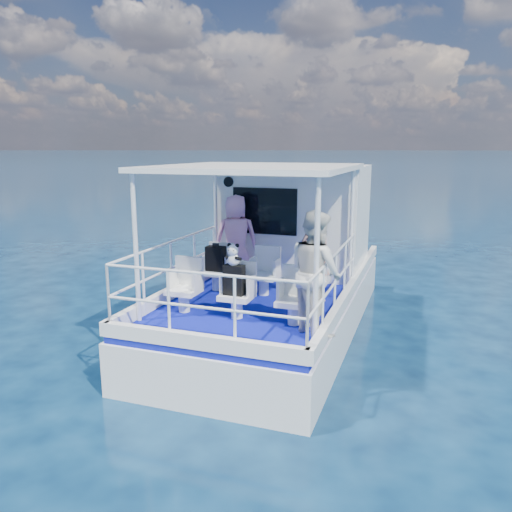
{
  "coord_description": "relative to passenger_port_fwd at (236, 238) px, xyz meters",
  "views": [
    {
      "loc": [
        2.69,
        -7.88,
        3.44
      ],
      "look_at": [
        0.06,
        -0.4,
        1.73
      ],
      "focal_mm": 35.0,
      "sensor_mm": 36.0,
      "label": 1
    }
  ],
  "objects": [
    {
      "name": "ground",
      "position": [
        0.81,
        -0.93,
        -1.75
      ],
      "size": [
        2000.0,
        2000.0,
        0.0
      ],
      "primitive_type": "plane",
      "color": "#071C36",
      "rests_on": "ground"
    },
    {
      "name": "hull",
      "position": [
        0.81,
        0.07,
        -1.75
      ],
      "size": [
        3.0,
        7.0,
        1.6
      ],
      "primitive_type": "cube",
      "color": "white",
      "rests_on": "ground"
    },
    {
      "name": "deck",
      "position": [
        0.81,
        0.07,
        -0.9
      ],
      "size": [
        2.9,
        6.9,
        0.1
      ],
      "primitive_type": "cube",
      "color": "#090F87",
      "rests_on": "hull"
    },
    {
      "name": "cabin",
      "position": [
        0.81,
        1.37,
        0.25
      ],
      "size": [
        2.85,
        2.0,
        2.2
      ],
      "primitive_type": "cube",
      "color": "white",
      "rests_on": "deck"
    },
    {
      "name": "canopy",
      "position": [
        0.81,
        -1.13,
        1.39
      ],
      "size": [
        3.0,
        3.2,
        0.08
      ],
      "primitive_type": "cube",
      "color": "white",
      "rests_on": "cabin"
    },
    {
      "name": "canopy_posts",
      "position": [
        0.81,
        -1.18,
        0.25
      ],
      "size": [
        2.77,
        2.97,
        2.2
      ],
      "color": "white",
      "rests_on": "deck"
    },
    {
      "name": "railings",
      "position": [
        0.81,
        -1.51,
        -0.35
      ],
      "size": [
        2.84,
        3.59,
        1.0
      ],
      "primitive_type": null,
      "color": "white",
      "rests_on": "deck"
    },
    {
      "name": "seat_port_fwd",
      "position": [
        -0.09,
        -0.73,
        -0.66
      ],
      "size": [
        0.48,
        0.46,
        0.38
      ],
      "primitive_type": "cube",
      "color": "white",
      "rests_on": "deck"
    },
    {
      "name": "seat_center_fwd",
      "position": [
        0.81,
        -0.73,
        -0.66
      ],
      "size": [
        0.48,
        0.46,
        0.38
      ],
      "primitive_type": "cube",
      "color": "white",
      "rests_on": "deck"
    },
    {
      "name": "seat_stbd_fwd",
      "position": [
        1.71,
        -0.73,
        -0.66
      ],
      "size": [
        0.48,
        0.46,
        0.38
      ],
      "primitive_type": "cube",
      "color": "white",
      "rests_on": "deck"
    },
    {
      "name": "seat_port_aft",
      "position": [
        -0.09,
        -2.03,
        -0.66
      ],
      "size": [
        0.48,
        0.46,
        0.38
      ],
      "primitive_type": "cube",
      "color": "white",
      "rests_on": "deck"
    },
    {
      "name": "seat_center_aft",
      "position": [
        0.81,
        -2.03,
        -0.66
      ],
      "size": [
        0.48,
        0.46,
        0.38
      ],
      "primitive_type": "cube",
      "color": "white",
      "rests_on": "deck"
    },
    {
      "name": "seat_stbd_aft",
      "position": [
        1.71,
        -2.03,
        -0.66
      ],
      "size": [
        0.48,
        0.46,
        0.38
      ],
      "primitive_type": "cube",
      "color": "white",
      "rests_on": "deck"
    },
    {
      "name": "passenger_port_fwd",
      "position": [
        0.0,
        0.0,
        0.0
      ],
      "size": [
        0.75,
        0.65,
        1.69
      ],
      "primitive_type": "imported",
      "rotation": [
        0.0,
        0.0,
        3.52
      ],
      "color": "pink",
      "rests_on": "deck"
    },
    {
      "name": "passenger_stbd_fwd",
      "position": [
        1.73,
        -0.75,
        -0.1
      ],
      "size": [
        0.6,
        0.46,
        1.48
      ],
      "primitive_type": "imported",
      "rotation": [
        0.0,
        0.0,
        2.94
      ],
      "color": "tan",
      "rests_on": "deck"
    },
    {
      "name": "passenger_stbd_aft",
      "position": [
        2.06,
        -2.23,
        0.02
      ],
      "size": [
        1.06,
        1.06,
        1.73
      ],
      "primitive_type": "imported",
      "rotation": [
        0.0,
        0.0,
        2.35
      ],
      "color": "silver",
      "rests_on": "deck"
    },
    {
      "name": "backpack_port",
      "position": [
        -0.08,
        -0.79,
        -0.24
      ],
      "size": [
        0.34,
        0.19,
        0.45
      ],
      "primitive_type": "cube",
      "color": "black",
      "rests_on": "seat_port_fwd"
    },
    {
      "name": "backpack_center",
      "position": [
        0.79,
        -2.09,
        -0.24
      ],
      "size": [
        0.3,
        0.17,
        0.46
      ],
      "primitive_type": "cube",
      "color": "black",
      "rests_on": "seat_center_aft"
    },
    {
      "name": "compact_camera",
      "position": [
        -0.07,
        -0.8,
        0.01
      ],
      "size": [
        0.1,
        0.06,
        0.06
      ],
      "primitive_type": "cube",
      "color": "black",
      "rests_on": "backpack_port"
    },
    {
      "name": "panda",
      "position": [
        0.79,
        -2.1,
        0.16
      ],
      "size": [
        0.22,
        0.18,
        0.33
      ],
      "primitive_type": null,
      "color": "white",
      "rests_on": "backpack_center"
    }
  ]
}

